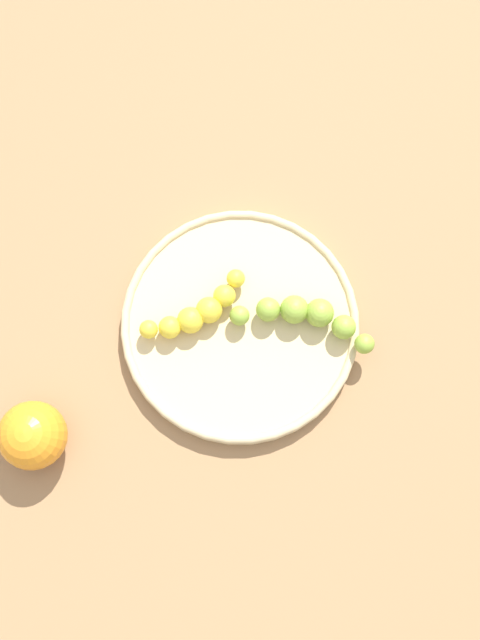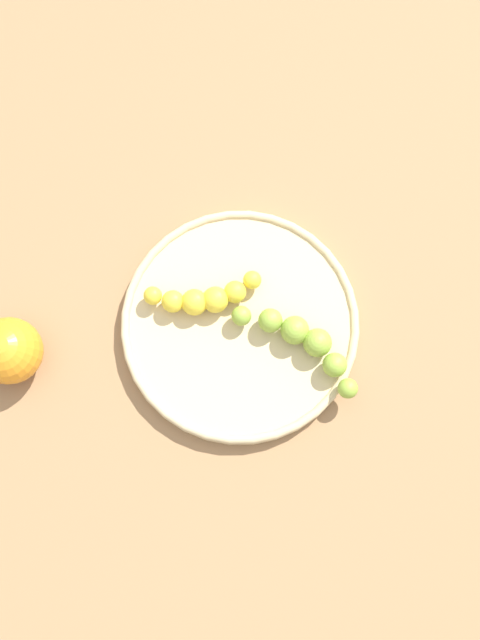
% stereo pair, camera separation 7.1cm
% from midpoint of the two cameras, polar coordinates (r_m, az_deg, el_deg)
% --- Properties ---
extents(ground_plane, '(2.40, 2.40, 0.00)m').
position_cam_midpoint_polar(ground_plane, '(0.91, 2.20, -0.93)').
color(ground_plane, '#936D47').
extents(fruit_bowl, '(0.28, 0.28, 0.02)m').
position_cam_midpoint_polar(fruit_bowl, '(0.90, 2.23, -0.77)').
color(fruit_bowl, '#D1B784').
rests_on(fruit_bowl, ground_plane).
extents(banana_yellow, '(0.12, 0.07, 0.03)m').
position_cam_midpoint_polar(banana_yellow, '(0.88, -0.38, 1.30)').
color(banana_yellow, yellow).
rests_on(banana_yellow, fruit_bowl).
extents(banana_green, '(0.16, 0.08, 0.03)m').
position_cam_midpoint_polar(banana_green, '(0.88, 6.94, -2.03)').
color(banana_green, '#8CAD38').
rests_on(banana_green, fruit_bowl).
extents(orange_fruit, '(0.08, 0.08, 0.08)m').
position_cam_midpoint_polar(orange_fruit, '(0.89, -14.51, -2.63)').
color(orange_fruit, orange).
rests_on(orange_fruit, ground_plane).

